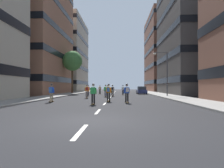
{
  "coord_description": "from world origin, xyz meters",
  "views": [
    {
      "loc": [
        1.31,
        -8.2,
        1.5
      ],
      "look_at": [
        0.0,
        23.57,
        1.94
      ],
      "focal_mm": 29.99,
      "sensor_mm": 36.0,
      "label": 1
    }
  ],
  "objects_px": {
    "skater_2": "(88,90)",
    "skater_7": "(113,90)",
    "skater_5": "(127,92)",
    "parked_car_near": "(141,90)",
    "street_tree_near": "(72,61)",
    "skater_8": "(93,93)",
    "skater_9": "(87,90)",
    "skater_0": "(123,89)",
    "skater_6": "(106,90)",
    "skater_4": "(51,92)",
    "skater_10": "(100,89)",
    "skater_3": "(109,91)",
    "skater_1": "(108,89)",
    "streetlamp_right": "(165,69)"
  },
  "relations": [
    {
      "from": "skater_0",
      "to": "skater_1",
      "type": "distance_m",
      "value": 4.03
    },
    {
      "from": "parked_car_near",
      "to": "skater_3",
      "type": "distance_m",
      "value": 20.49
    },
    {
      "from": "skater_8",
      "to": "streetlamp_right",
      "type": "bearing_deg",
      "value": 54.52
    },
    {
      "from": "skater_3",
      "to": "skater_5",
      "type": "relative_size",
      "value": 1.0
    },
    {
      "from": "skater_2",
      "to": "skater_1",
      "type": "bearing_deg",
      "value": 70.25
    },
    {
      "from": "skater_4",
      "to": "skater_10",
      "type": "relative_size",
      "value": 1.0
    },
    {
      "from": "skater_9",
      "to": "street_tree_near",
      "type": "bearing_deg",
      "value": 110.97
    },
    {
      "from": "skater_4",
      "to": "skater_5",
      "type": "xyz_separation_m",
      "value": [
        7.24,
        -0.52,
        0.0
      ]
    },
    {
      "from": "skater_5",
      "to": "skater_1",
      "type": "bearing_deg",
      "value": 98.83
    },
    {
      "from": "skater_5",
      "to": "streetlamp_right",
      "type": "bearing_deg",
      "value": 60.81
    },
    {
      "from": "street_tree_near",
      "to": "skater_7",
      "type": "xyz_separation_m",
      "value": [
        8.9,
        -10.57,
        -5.86
      ]
    },
    {
      "from": "streetlamp_right",
      "to": "skater_1",
      "type": "bearing_deg",
      "value": 135.11
    },
    {
      "from": "skater_0",
      "to": "skater_5",
      "type": "bearing_deg",
      "value": -89.78
    },
    {
      "from": "street_tree_near",
      "to": "skater_3",
      "type": "bearing_deg",
      "value": -66.59
    },
    {
      "from": "skater_8",
      "to": "skater_9",
      "type": "xyz_separation_m",
      "value": [
        -2.04,
        8.48,
        0.03
      ]
    },
    {
      "from": "skater_4",
      "to": "skater_5",
      "type": "distance_m",
      "value": 7.25
    },
    {
      "from": "streetlamp_right",
      "to": "skater_3",
      "type": "distance_m",
      "value": 12.64
    },
    {
      "from": "streetlamp_right",
      "to": "street_tree_near",
      "type": "bearing_deg",
      "value": 146.41
    },
    {
      "from": "street_tree_near",
      "to": "streetlamp_right",
      "type": "bearing_deg",
      "value": -33.59
    },
    {
      "from": "skater_3",
      "to": "skater_7",
      "type": "relative_size",
      "value": 1.0
    },
    {
      "from": "streetlamp_right",
      "to": "skater_3",
      "type": "xyz_separation_m",
      "value": [
        -7.76,
        -9.48,
        -3.12
      ]
    },
    {
      "from": "street_tree_near",
      "to": "skater_3",
      "type": "distance_m",
      "value": 23.13
    },
    {
      "from": "skater_5",
      "to": "skater_9",
      "type": "relative_size",
      "value": 1.0
    },
    {
      "from": "skater_1",
      "to": "skater_10",
      "type": "distance_m",
      "value": 1.88
    },
    {
      "from": "skater_2",
      "to": "skater_5",
      "type": "relative_size",
      "value": 1.0
    },
    {
      "from": "skater_2",
      "to": "skater_4",
      "type": "height_order",
      "value": "same"
    },
    {
      "from": "skater_3",
      "to": "skater_9",
      "type": "bearing_deg",
      "value": 119.6
    },
    {
      "from": "street_tree_near",
      "to": "skater_2",
      "type": "bearing_deg",
      "value": -62.18
    },
    {
      "from": "street_tree_near",
      "to": "skater_7",
      "type": "relative_size",
      "value": 4.98
    },
    {
      "from": "skater_9",
      "to": "skater_5",
      "type": "bearing_deg",
      "value": -54.18
    },
    {
      "from": "skater_9",
      "to": "skater_7",
      "type": "bearing_deg",
      "value": 54.6
    },
    {
      "from": "street_tree_near",
      "to": "skater_10",
      "type": "xyz_separation_m",
      "value": [
        5.95,
        -1.07,
        -5.86
      ]
    },
    {
      "from": "parked_car_near",
      "to": "skater_0",
      "type": "xyz_separation_m",
      "value": [
        -3.83,
        -3.9,
        0.29
      ]
    },
    {
      "from": "skater_6",
      "to": "skater_8",
      "type": "distance_m",
      "value": 11.48
    },
    {
      "from": "street_tree_near",
      "to": "skater_7",
      "type": "bearing_deg",
      "value": -49.9
    },
    {
      "from": "skater_4",
      "to": "skater_8",
      "type": "distance_m",
      "value": 4.9
    },
    {
      "from": "parked_car_near",
      "to": "street_tree_near",
      "type": "xyz_separation_m",
      "value": [
        -14.41,
        0.8,
        6.18
      ]
    },
    {
      "from": "skater_1",
      "to": "skater_6",
      "type": "bearing_deg",
      "value": -87.84
    },
    {
      "from": "parked_car_near",
      "to": "street_tree_near",
      "type": "distance_m",
      "value": 15.7
    },
    {
      "from": "parked_car_near",
      "to": "skater_10",
      "type": "xyz_separation_m",
      "value": [
        -8.46,
        -0.27,
        0.32
      ]
    },
    {
      "from": "streetlamp_right",
      "to": "skater_6",
      "type": "bearing_deg",
      "value": -173.79
    },
    {
      "from": "skater_2",
      "to": "skater_6",
      "type": "height_order",
      "value": "same"
    },
    {
      "from": "skater_8",
      "to": "skater_5",
      "type": "bearing_deg",
      "value": 30.62
    },
    {
      "from": "skater_2",
      "to": "skater_3",
      "type": "relative_size",
      "value": 1.0
    },
    {
      "from": "skater_5",
      "to": "skater_2",
      "type": "bearing_deg",
      "value": 114.68
    },
    {
      "from": "skater_4",
      "to": "skater_7",
      "type": "relative_size",
      "value": 1.0
    },
    {
      "from": "parked_car_near",
      "to": "skater_0",
      "type": "relative_size",
      "value": 2.47
    },
    {
      "from": "streetlamp_right",
      "to": "skater_6",
      "type": "xyz_separation_m",
      "value": [
        -8.69,
        -0.95,
        -3.15
      ]
    },
    {
      "from": "parked_car_near",
      "to": "skater_8",
      "type": "xyz_separation_m",
      "value": [
        -6.63,
        -22.69,
        0.29
      ]
    },
    {
      "from": "skater_2",
      "to": "skater_7",
      "type": "relative_size",
      "value": 1.0
    }
  ]
}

